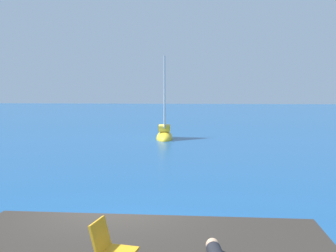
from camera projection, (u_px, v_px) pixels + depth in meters
The scene contains 3 objects.
ground_plane at pixel (116, 243), 9.28m from camera, with size 160.00×160.00×0.00m, color navy.
sailboat_near at pixel (164, 134), 28.10m from camera, with size 1.38×3.52×6.44m.
beach_chair at pixel (109, 245), 5.75m from camera, with size 0.68×0.59×0.80m.
Camera 1 is at (1.87, -8.86, 3.62)m, focal length 42.36 mm.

